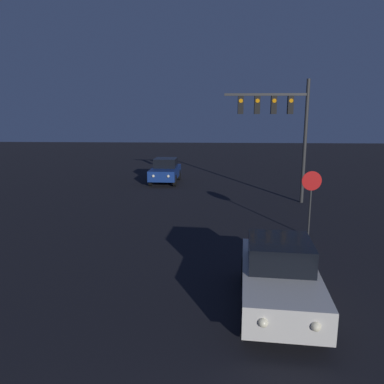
# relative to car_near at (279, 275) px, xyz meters

# --- Properties ---
(car_near) EXTENTS (2.02, 4.15, 1.64)m
(car_near) POSITION_rel_car_near_xyz_m (0.00, 0.00, 0.00)
(car_near) COLOR beige
(car_near) RESTS_ON ground_plane
(car_far) EXTENTS (1.82, 4.08, 1.64)m
(car_far) POSITION_rel_car_near_xyz_m (-4.80, 16.57, 0.00)
(car_far) COLOR navy
(car_far) RESTS_ON ground_plane
(traffic_signal_mast) EXTENTS (4.23, 0.30, 6.27)m
(traffic_signal_mast) POSITION_rel_car_near_xyz_m (1.78, 11.17, 3.54)
(traffic_signal_mast) COLOR #2D2D2D
(traffic_signal_mast) RESTS_ON ground_plane
(stop_sign) EXTENTS (0.72, 0.07, 2.51)m
(stop_sign) POSITION_rel_car_near_xyz_m (2.05, 5.48, 0.92)
(stop_sign) COLOR #2D2D2D
(stop_sign) RESTS_ON ground_plane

